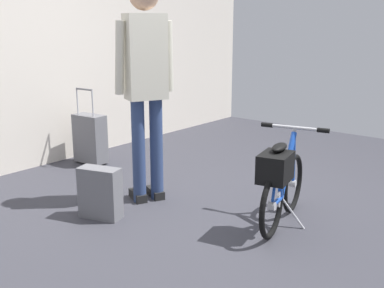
{
  "coord_description": "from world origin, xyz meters",
  "views": [
    {
      "loc": [
        -2.67,
        -2.18,
        1.47
      ],
      "look_at": [
        0.14,
        0.12,
        0.55
      ],
      "focal_mm": 43.84,
      "sensor_mm": 36.0,
      "label": 1
    }
  ],
  "objects_px": {
    "rolling_suitcase": "(90,138)",
    "folding_bike_foreground": "(281,182)",
    "visitor_near_wall": "(146,77)",
    "backpack_on_floor": "(101,193)"
  },
  "relations": [
    {
      "from": "rolling_suitcase",
      "to": "backpack_on_floor",
      "type": "height_order",
      "value": "rolling_suitcase"
    },
    {
      "from": "folding_bike_foreground",
      "to": "rolling_suitcase",
      "type": "bearing_deg",
      "value": 85.78
    },
    {
      "from": "visitor_near_wall",
      "to": "backpack_on_floor",
      "type": "bearing_deg",
      "value": 177.9
    },
    {
      "from": "backpack_on_floor",
      "to": "visitor_near_wall",
      "type": "bearing_deg",
      "value": -2.1
    },
    {
      "from": "visitor_near_wall",
      "to": "backpack_on_floor",
      "type": "height_order",
      "value": "visitor_near_wall"
    },
    {
      "from": "folding_bike_foreground",
      "to": "visitor_near_wall",
      "type": "relative_size",
      "value": 0.55
    },
    {
      "from": "visitor_near_wall",
      "to": "backpack_on_floor",
      "type": "relative_size",
      "value": 4.49
    },
    {
      "from": "folding_bike_foreground",
      "to": "visitor_near_wall",
      "type": "distance_m",
      "value": 1.37
    },
    {
      "from": "rolling_suitcase",
      "to": "folding_bike_foreground",
      "type": "bearing_deg",
      "value": -94.22
    },
    {
      "from": "visitor_near_wall",
      "to": "rolling_suitcase",
      "type": "distance_m",
      "value": 1.53
    }
  ]
}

